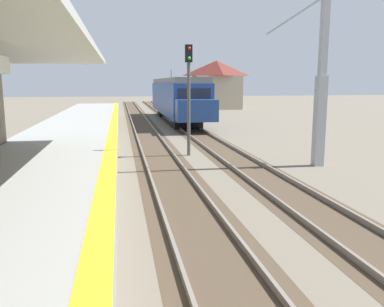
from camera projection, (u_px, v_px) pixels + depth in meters
station_platform at (33, 184)px, 12.17m from camera, size 5.00×80.00×0.91m
track_pair_nearest_platform at (164, 165)px, 16.88m from camera, size 2.34×120.00×0.16m
track_pair_middle at (242, 162)px, 17.47m from camera, size 2.34×120.00×0.16m
approaching_train at (177, 97)px, 36.49m from camera, size 2.93×19.60×4.76m
rail_signal_post at (189, 89)px, 18.94m from camera, size 0.32×0.34×5.20m
catenary_pylon_far_side at (315, 79)px, 16.38m from camera, size 5.00×0.40×7.50m
distant_trackside_house at (216, 84)px, 54.06m from camera, size 6.60×5.28×6.40m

